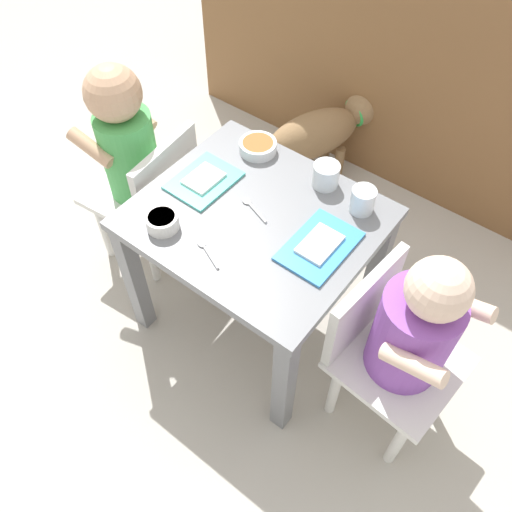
{
  "coord_description": "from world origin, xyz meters",
  "views": [
    {
      "loc": [
        0.55,
        -0.71,
        1.45
      ],
      "look_at": [
        0.0,
        0.0,
        0.3
      ],
      "focal_mm": 37.4,
      "sensor_mm": 36.0,
      "label": 1
    }
  ],
  "objects_px": {
    "dining_table": "(256,238)",
    "veggie_bowl_near": "(162,221)",
    "dog": "(321,132)",
    "spoon_by_right_tray": "(252,207)",
    "spoon_by_left_tray": "(206,250)",
    "food_tray_left": "(204,180)",
    "food_tray_right": "(319,246)",
    "water_cup_right": "(362,201)",
    "seated_child_right": "(409,331)",
    "water_cup_left": "(326,176)",
    "seated_child_left": "(132,150)",
    "cereal_bowl_left_side": "(258,146)"
  },
  "relations": [
    {
      "from": "food_tray_right",
      "to": "dog",
      "type": "bearing_deg",
      "value": 121.17
    },
    {
      "from": "spoon_by_left_tray",
      "to": "spoon_by_right_tray",
      "type": "bearing_deg",
      "value": 90.56
    },
    {
      "from": "seated_child_left",
      "to": "food_tray_left",
      "type": "height_order",
      "value": "seated_child_left"
    },
    {
      "from": "cereal_bowl_left_side",
      "to": "veggie_bowl_near",
      "type": "bearing_deg",
      "value": -91.85
    },
    {
      "from": "seated_child_right",
      "to": "food_tray_left",
      "type": "bearing_deg",
      "value": 176.65
    },
    {
      "from": "food_tray_right",
      "to": "water_cup_right",
      "type": "bearing_deg",
      "value": 85.11
    },
    {
      "from": "cereal_bowl_left_side",
      "to": "spoon_by_right_tray",
      "type": "xyz_separation_m",
      "value": [
        0.12,
        -0.18,
        -0.01
      ]
    },
    {
      "from": "food_tray_right",
      "to": "veggie_bowl_near",
      "type": "height_order",
      "value": "veggie_bowl_near"
    },
    {
      "from": "dining_table",
      "to": "water_cup_left",
      "type": "relative_size",
      "value": 8.38
    },
    {
      "from": "seated_child_right",
      "to": "food_tray_right",
      "type": "bearing_deg",
      "value": 172.19
    },
    {
      "from": "dog",
      "to": "spoon_by_right_tray",
      "type": "height_order",
      "value": "spoon_by_right_tray"
    },
    {
      "from": "food_tray_right",
      "to": "water_cup_left",
      "type": "bearing_deg",
      "value": 119.84
    },
    {
      "from": "food_tray_left",
      "to": "spoon_by_right_tray",
      "type": "distance_m",
      "value": 0.16
    },
    {
      "from": "veggie_bowl_near",
      "to": "water_cup_right",
      "type": "bearing_deg",
      "value": 44.51
    },
    {
      "from": "seated_child_right",
      "to": "spoon_by_right_tray",
      "type": "xyz_separation_m",
      "value": [
        -0.48,
        0.04,
        0.06
      ]
    },
    {
      "from": "dog",
      "to": "spoon_by_right_tray",
      "type": "distance_m",
      "value": 0.72
    },
    {
      "from": "dining_table",
      "to": "veggie_bowl_near",
      "type": "xyz_separation_m",
      "value": [
        -0.16,
        -0.17,
        0.11
      ]
    },
    {
      "from": "water_cup_right",
      "to": "spoon_by_right_tray",
      "type": "bearing_deg",
      "value": -143.58
    },
    {
      "from": "spoon_by_left_tray",
      "to": "food_tray_left",
      "type": "bearing_deg",
      "value": 132.45
    },
    {
      "from": "food_tray_left",
      "to": "spoon_by_right_tray",
      "type": "relative_size",
      "value": 1.83
    },
    {
      "from": "spoon_by_right_tray",
      "to": "water_cup_right",
      "type": "bearing_deg",
      "value": 36.42
    },
    {
      "from": "veggie_bowl_near",
      "to": "spoon_by_left_tray",
      "type": "relative_size",
      "value": 0.83
    },
    {
      "from": "food_tray_left",
      "to": "water_cup_left",
      "type": "bearing_deg",
      "value": 36.24
    },
    {
      "from": "spoon_by_left_tray",
      "to": "spoon_by_right_tray",
      "type": "xyz_separation_m",
      "value": [
        -0.0,
        0.18,
        0.0
      ]
    },
    {
      "from": "dog",
      "to": "veggie_bowl_near",
      "type": "height_order",
      "value": "veggie_bowl_near"
    },
    {
      "from": "food_tray_right",
      "to": "cereal_bowl_left_side",
      "type": "xyz_separation_m",
      "value": [
        -0.33,
        0.18,
        0.01
      ]
    },
    {
      "from": "spoon_by_left_tray",
      "to": "spoon_by_right_tray",
      "type": "distance_m",
      "value": 0.18
    },
    {
      "from": "seated_child_left",
      "to": "food_tray_right",
      "type": "bearing_deg",
      "value": 0.57
    },
    {
      "from": "food_tray_left",
      "to": "veggie_bowl_near",
      "type": "xyz_separation_m",
      "value": [
        0.03,
        -0.18,
        0.01
      ]
    },
    {
      "from": "veggie_bowl_near",
      "to": "cereal_bowl_left_side",
      "type": "bearing_deg",
      "value": 88.15
    },
    {
      "from": "dining_table",
      "to": "water_cup_right",
      "type": "bearing_deg",
      "value": 42.07
    },
    {
      "from": "seated_child_left",
      "to": "cereal_bowl_left_side",
      "type": "distance_m",
      "value": 0.37
    },
    {
      "from": "dining_table",
      "to": "water_cup_right",
      "type": "relative_size",
      "value": 8.74
    },
    {
      "from": "water_cup_left",
      "to": "cereal_bowl_left_side",
      "type": "xyz_separation_m",
      "value": [
        -0.22,
        -0.0,
        -0.01
      ]
    },
    {
      "from": "dining_table",
      "to": "seated_child_left",
      "type": "bearing_deg",
      "value": 179.45
    },
    {
      "from": "dog",
      "to": "dining_table",
      "type": "bearing_deg",
      "value": -72.29
    },
    {
      "from": "dog",
      "to": "spoon_by_left_tray",
      "type": "xyz_separation_m",
      "value": [
        0.19,
        -0.82,
        0.26
      ]
    },
    {
      "from": "seated_child_right",
      "to": "water_cup_right",
      "type": "relative_size",
      "value": 9.9
    },
    {
      "from": "dining_table",
      "to": "dog",
      "type": "distance_m",
      "value": 0.71
    },
    {
      "from": "dog",
      "to": "food_tray_right",
      "type": "height_order",
      "value": "food_tray_right"
    },
    {
      "from": "dog",
      "to": "spoon_by_left_tray",
      "type": "height_order",
      "value": "spoon_by_left_tray"
    },
    {
      "from": "water_cup_left",
      "to": "cereal_bowl_left_side",
      "type": "height_order",
      "value": "water_cup_left"
    },
    {
      "from": "water_cup_left",
      "to": "spoon_by_left_tray",
      "type": "height_order",
      "value": "water_cup_left"
    },
    {
      "from": "spoon_by_left_tray",
      "to": "spoon_by_right_tray",
      "type": "height_order",
      "value": "same"
    },
    {
      "from": "seated_child_right",
      "to": "food_tray_right",
      "type": "height_order",
      "value": "seated_child_right"
    },
    {
      "from": "seated_child_right",
      "to": "spoon_by_left_tray",
      "type": "relative_size",
      "value": 6.88
    },
    {
      "from": "food_tray_left",
      "to": "dining_table",
      "type": "bearing_deg",
      "value": -3.37
    },
    {
      "from": "food_tray_left",
      "to": "cereal_bowl_left_side",
      "type": "height_order",
      "value": "cereal_bowl_left_side"
    },
    {
      "from": "dog",
      "to": "food_tray_right",
      "type": "bearing_deg",
      "value": -58.83
    },
    {
      "from": "food_tray_left",
      "to": "veggie_bowl_near",
      "type": "bearing_deg",
      "value": -81.89
    }
  ]
}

